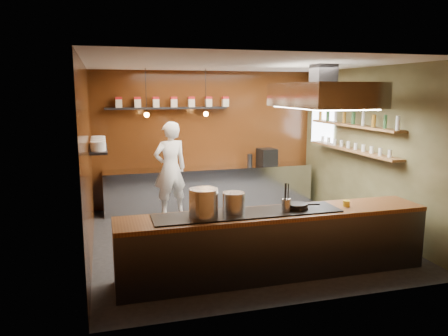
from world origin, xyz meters
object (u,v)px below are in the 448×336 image
object	(u,v)px
stockpot_small	(234,203)
espresso_machine	(267,157)
extractor_hood	(323,95)
chef	(170,169)
stockpot_large	(204,203)

from	to	relation	value
stockpot_small	espresso_machine	world-z (taller)	espresso_machine
extractor_hood	chef	distance (m)	3.51
extractor_hood	stockpot_large	bearing A→B (deg)	-152.20
extractor_hood	stockpot_large	xyz separation A→B (m)	(-2.33, -1.23, -1.38)
stockpot_small	chef	xyz separation A→B (m)	(-0.33, 3.40, -0.11)
stockpot_large	espresso_machine	size ratio (longest dim) A/B	1.02
stockpot_large	extractor_hood	bearing A→B (deg)	27.80
chef	extractor_hood	bearing A→B (deg)	121.23
stockpot_small	chef	distance (m)	3.42
extractor_hood	stockpot_large	size ratio (longest dim) A/B	5.20
extractor_hood	chef	xyz separation A→B (m)	(-2.23, 2.23, -1.53)
stockpot_large	espresso_machine	bearing A→B (deg)	57.98
extractor_hood	stockpot_large	distance (m)	2.97
extractor_hood	espresso_machine	world-z (taller)	extractor_hood
espresso_machine	chef	xyz separation A→B (m)	(-2.24, -0.28, -0.11)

